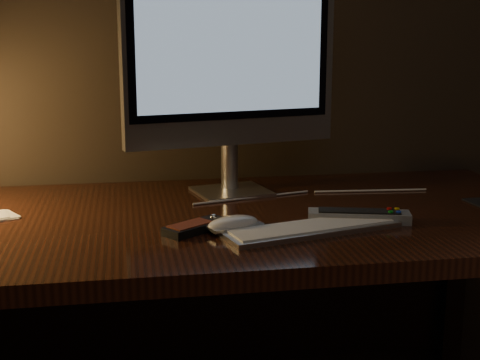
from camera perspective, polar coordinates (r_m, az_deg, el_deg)
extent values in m
cube|color=#33150B|center=(1.51, -1.61, -3.65)|extent=(1.60, 0.75, 0.04)
cube|color=black|center=(2.16, 17.52, -9.76)|extent=(0.06, 0.06, 0.71)
cube|color=black|center=(1.93, -3.06, -8.72)|extent=(1.48, 0.02, 0.51)
cube|color=silver|center=(1.71, -0.74, -0.98)|extent=(0.21, 0.19, 0.01)
cylinder|color=silver|center=(1.72, -0.90, 1.31)|extent=(0.05, 0.05, 0.12)
cube|color=silver|center=(1.66, -0.74, 10.76)|extent=(0.54, 0.15, 0.45)
cube|color=black|center=(1.64, -0.64, 11.79)|extent=(0.51, 0.12, 0.38)
cube|color=#91ABC7|center=(1.63, -0.62, 11.79)|extent=(0.47, 0.11, 0.34)
cube|color=silver|center=(1.38, 6.13, -4.10)|extent=(0.39, 0.20, 0.01)
ellipsoid|color=white|center=(1.38, -0.60, -3.93)|extent=(0.13, 0.10, 0.02)
cube|color=black|center=(1.38, -3.76, -4.03)|extent=(0.15, 0.13, 0.02)
cube|color=maroon|center=(1.38, -3.76, -3.67)|extent=(0.10, 0.09, 0.00)
sphere|color=silver|center=(1.38, -3.76, -3.61)|extent=(0.02, 0.02, 0.02)
cube|color=gray|center=(1.47, 10.11, -3.08)|extent=(0.23, 0.11, 0.02)
cube|color=black|center=(1.47, 10.13, -2.63)|extent=(0.18, 0.09, 0.00)
cylinder|color=red|center=(1.47, 10.14, -2.50)|extent=(0.01, 0.01, 0.00)
cylinder|color=#0C8C19|center=(1.47, 10.14, -2.50)|extent=(0.01, 0.01, 0.00)
cylinder|color=gold|center=(1.47, 10.14, -2.50)|extent=(0.01, 0.01, 0.00)
cylinder|color=#1433BF|center=(1.47, 10.14, -2.50)|extent=(0.01, 0.01, 0.00)
cylinder|color=white|center=(1.68, 6.33, -1.29)|extent=(0.61, 0.04, 0.01)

